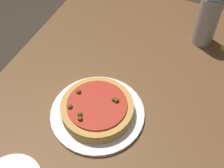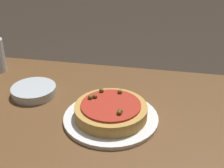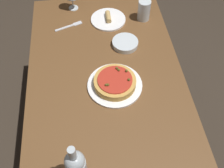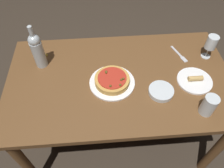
{
  "view_description": "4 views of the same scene",
  "coord_description": "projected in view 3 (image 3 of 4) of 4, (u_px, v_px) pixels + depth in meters",
  "views": [
    {
      "loc": [
        0.39,
        0.21,
        1.53
      ],
      "look_at": [
        -0.1,
        -0.01,
        0.86
      ],
      "focal_mm": 50.0,
      "sensor_mm": 36.0,
      "label": 1
    },
    {
      "loc": [
        -0.2,
        0.69,
        1.28
      ],
      "look_at": [
        -0.05,
        -0.05,
        0.87
      ],
      "focal_mm": 50.0,
      "sensor_mm": 36.0,
      "label": 2
    },
    {
      "loc": [
        -0.82,
        0.07,
        1.82
      ],
      "look_at": [
        -0.1,
        -0.02,
        0.84
      ],
      "focal_mm": 42.0,
      "sensor_mm": 36.0,
      "label": 3
    },
    {
      "loc": [
        -0.12,
        -0.87,
        1.79
      ],
      "look_at": [
        -0.06,
        -0.07,
        0.8
      ],
      "focal_mm": 35.0,
      "sensor_mm": 36.0,
      "label": 4
    }
  ],
  "objects": [
    {
      "name": "dinner_plate",
      "position": [
        115.0,
        85.0,
        1.31
      ],
      "size": [
        0.27,
        0.27,
        0.01
      ],
      "color": "white",
      "rests_on": "dining_table"
    },
    {
      "name": "dining_table",
      "position": [
        107.0,
        89.0,
        1.42
      ],
      "size": [
        1.4,
        0.8,
        0.76
      ],
      "color": "brown",
      "rests_on": "ground_plane"
    },
    {
      "name": "pizza",
      "position": [
        115.0,
        82.0,
        1.28
      ],
      "size": [
        0.21,
        0.21,
        0.05
      ],
      "color": "gold",
      "rests_on": "dinner_plate"
    },
    {
      "name": "side_bowl",
      "position": [
        125.0,
        43.0,
        1.47
      ],
      "size": [
        0.15,
        0.15,
        0.03
      ],
      "color": "silver",
      "rests_on": "dining_table"
    },
    {
      "name": "ground_plane",
      "position": [
        108.0,
        141.0,
        1.95
      ],
      "size": [
        14.0,
        14.0,
        0.0
      ],
      "primitive_type": "plane",
      "color": "#382D23"
    },
    {
      "name": "side_plate",
      "position": [
        108.0,
        19.0,
        1.6
      ],
      "size": [
        0.21,
        0.21,
        0.04
      ],
      "color": "white",
      "rests_on": "dining_table"
    },
    {
      "name": "fork",
      "position": [
        70.0,
        26.0,
        1.57
      ],
      "size": [
        0.08,
        0.17,
        0.0
      ],
      "rotation": [
        0.0,
        0.0,
        -1.21
      ],
      "color": "silver",
      "rests_on": "dining_table"
    },
    {
      "name": "water_cup",
      "position": [
        144.0,
        10.0,
        1.57
      ],
      "size": [
        0.07,
        0.07,
        0.12
      ],
      "color": "silver",
      "rests_on": "dining_table"
    }
  ]
}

